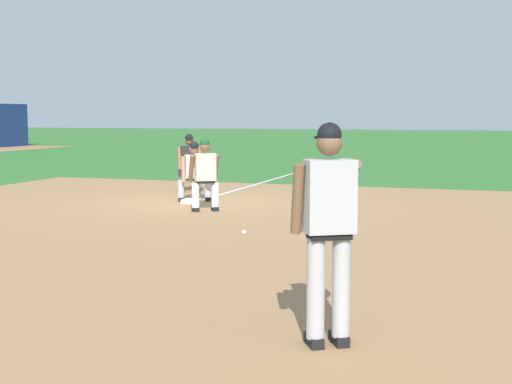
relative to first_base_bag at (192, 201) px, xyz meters
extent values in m
plane|color=#336B2D|center=(0.00, 0.00, -0.04)|extent=(160.00, 160.00, 0.00)
cube|color=#9E754C|center=(-4.28, -2.48, -0.04)|extent=(18.00, 18.00, 0.01)
cube|color=white|center=(6.10, 0.00, -0.04)|extent=(12.20, 0.10, 0.00)
cube|color=white|center=(0.00, 0.00, 0.00)|extent=(0.38, 0.38, 0.09)
sphere|color=white|center=(-3.49, -2.44, -0.01)|extent=(0.07, 0.07, 0.07)
cube|color=black|center=(-8.58, -4.85, 0.00)|extent=(0.28, 0.23, 0.09)
cylinder|color=#B2B2B7|center=(-8.61, -4.87, 0.46)|extent=(0.15, 0.15, 0.84)
cube|color=black|center=(-8.47, -5.04, 0.00)|extent=(0.28, 0.23, 0.09)
cylinder|color=#B2B2B7|center=(-8.50, -5.06, 0.46)|extent=(0.15, 0.15, 0.84)
cube|color=black|center=(-8.56, -4.97, 0.90)|extent=(0.34, 0.39, 0.06)
cube|color=#B2B2B7|center=(-8.56, -4.97, 1.22)|extent=(0.41, 0.47, 0.60)
sphere|color=brown|center=(-8.54, -4.96, 1.65)|extent=(0.21, 0.21, 0.21)
sphere|color=black|center=(-8.54, -4.96, 1.72)|extent=(0.20, 0.20, 0.20)
cube|color=black|center=(-8.46, -4.91, 1.69)|extent=(0.18, 0.20, 0.02)
cylinder|color=brown|center=(-8.62, -4.71, 1.19)|extent=(0.21, 0.17, 0.59)
cylinder|color=brown|center=(-8.17, -5.03, 1.31)|extent=(0.50, 0.34, 0.41)
ellipsoid|color=brown|center=(-8.10, -4.99, 1.14)|extent=(0.36, 0.32, 0.34)
cube|color=black|center=(0.47, -0.18, 0.00)|extent=(0.28, 0.22, 0.09)
cylinder|color=#B2B2B7|center=(0.51, -0.16, 0.23)|extent=(0.15, 0.15, 0.40)
cube|color=black|center=(0.18, 0.34, 0.00)|extent=(0.28, 0.22, 0.09)
cylinder|color=#B2B2B7|center=(0.21, 0.36, 0.23)|extent=(0.15, 0.15, 0.40)
cube|color=black|center=(0.36, 0.10, 0.46)|extent=(0.34, 0.39, 0.06)
cube|color=#B2B2B7|center=(0.36, 0.10, 0.73)|extent=(0.41, 0.47, 0.52)
sphere|color=#9E7051|center=(0.34, 0.09, 1.12)|extent=(0.21, 0.21, 0.21)
sphere|color=black|center=(0.34, 0.09, 1.20)|extent=(0.20, 0.20, 0.20)
cube|color=black|center=(0.26, 0.05, 1.17)|extent=(0.18, 0.20, 0.02)
cylinder|color=#9E7051|center=(0.12, -0.32, 0.88)|extent=(0.55, 0.37, 0.24)
cylinder|color=#9E7051|center=(0.15, 0.27, 0.67)|extent=(0.25, 0.20, 0.58)
ellipsoid|color=brown|center=(-0.07, -0.43, 0.80)|extent=(0.29, 0.28, 0.35)
cube|color=black|center=(-1.23, -0.61, 0.00)|extent=(0.28, 0.24, 0.09)
cylinder|color=white|center=(-1.26, -0.63, 0.28)|extent=(0.15, 0.15, 0.50)
cube|color=black|center=(-1.00, -0.93, 0.00)|extent=(0.28, 0.24, 0.09)
cylinder|color=white|center=(-1.04, -0.96, 0.28)|extent=(0.15, 0.15, 0.50)
cube|color=black|center=(-1.15, -0.79, 0.55)|extent=(0.36, 0.39, 0.06)
cube|color=beige|center=(-1.15, -0.79, 0.85)|extent=(0.42, 0.47, 0.54)
sphere|color=brown|center=(-1.13, -0.78, 1.25)|extent=(0.21, 0.21, 0.21)
sphere|color=#194C28|center=(-1.13, -0.78, 1.32)|extent=(0.20, 0.20, 0.20)
cube|color=#194C28|center=(-1.06, -0.73, 1.29)|extent=(0.19, 0.20, 0.02)
cylinder|color=brown|center=(-1.17, -0.50, 0.81)|extent=(0.32, 0.26, 0.56)
cylinder|color=brown|center=(-0.89, -0.92, 0.81)|extent=(0.32, 0.26, 0.56)
cube|color=black|center=(1.97, 0.71, 0.00)|extent=(0.28, 0.22, 0.09)
cylinder|color=#515154|center=(2.01, 0.73, 0.28)|extent=(0.15, 0.15, 0.50)
cube|color=black|center=(1.78, 1.06, 0.00)|extent=(0.28, 0.22, 0.09)
cylinder|color=#515154|center=(1.81, 1.08, 0.28)|extent=(0.15, 0.15, 0.50)
cube|color=black|center=(1.91, 0.91, 0.55)|extent=(0.34, 0.39, 0.06)
cube|color=#232326|center=(1.91, 0.91, 0.85)|extent=(0.41, 0.47, 0.54)
sphere|color=brown|center=(1.89, 0.90, 1.25)|extent=(0.21, 0.21, 0.21)
sphere|color=black|center=(1.89, 0.90, 1.32)|extent=(0.20, 0.20, 0.20)
cube|color=black|center=(1.81, 0.85, 1.29)|extent=(0.18, 0.20, 0.02)
cylinder|color=brown|center=(1.90, 0.62, 0.81)|extent=(0.33, 0.24, 0.56)
cylinder|color=brown|center=(1.66, 1.05, 0.81)|extent=(0.33, 0.24, 0.56)
camera|label=1|loc=(-14.20, -6.22, 1.87)|focal=50.00mm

